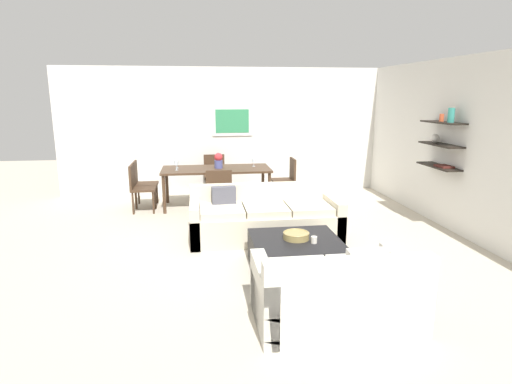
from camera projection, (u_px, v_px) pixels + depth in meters
name	position (u px, v px, depth m)	size (l,w,h in m)	color
ground_plane	(269.00, 245.00, 6.13)	(18.00, 18.00, 0.00)	#BCB29E
back_wall_unit	(256.00, 131.00, 9.27)	(8.40, 0.09, 2.70)	silver
right_wall_shelf_unit	(449.00, 144.00, 6.80)	(0.34, 8.20, 2.70)	silver
sofa_beige	(264.00, 219.00, 6.38)	(2.23, 0.90, 0.78)	beige
loveseat_white	(337.00, 294.00, 4.00)	(1.52, 0.90, 0.78)	silver
coffee_table	(296.00, 254.00, 5.26)	(1.09, 1.06, 0.38)	black
decorative_bowl	(296.00, 235.00, 5.24)	(0.33, 0.33, 0.09)	#99844C
candle_jar	(314.00, 240.00, 5.09)	(0.07, 0.07, 0.08)	silver
dining_table	(216.00, 172.00, 8.12)	(2.06, 0.92, 0.75)	#422D1E
dining_chair_left_near	(139.00, 185.00, 7.77)	(0.44, 0.44, 0.88)	#422D1E
dining_chair_right_far	(287.00, 177.00, 8.56)	(0.44, 0.44, 0.88)	#422D1E
dining_chair_head	(215.00, 173.00, 9.00)	(0.44, 0.44, 0.88)	#422D1E
dining_chair_foot	(219.00, 191.00, 7.33)	(0.44, 0.44, 0.88)	#422D1E
dining_chair_left_far	(141.00, 181.00, 8.17)	(0.44, 0.44, 0.88)	#422D1E
wine_glass_left_far	(177.00, 162.00, 8.10)	(0.07, 0.07, 0.16)	silver
wine_glass_right_far	(254.00, 161.00, 8.29)	(0.08, 0.08, 0.15)	silver
wine_glass_left_near	(176.00, 163.00, 7.87)	(0.07, 0.07, 0.18)	silver
centerpiece_vase	(218.00, 160.00, 8.09)	(0.16, 0.16, 0.29)	#4C518C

